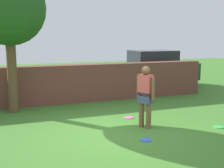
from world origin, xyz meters
The scene contains 8 objects.
ground_plane centered at (0.00, 0.00, 0.00)m, with size 40.00×40.00×0.00m, color #3D7528.
brick_wall centered at (-1.50, 3.79, 0.68)m, with size 13.19×0.50×1.36m, color brown.
tree centered at (-2.21, 3.09, 3.16)m, with size 2.24×2.24×4.32m.
person centered at (0.93, 0.18, 0.90)m, with size 0.36×0.49×1.62m.
car centered at (4.15, 5.74, 0.86)m, with size 4.20×1.93×1.72m.
frisbee_blue centered at (0.51, -0.69, 0.01)m, with size 0.27×0.27×0.02m, color blue.
frisbee_pink centered at (0.91, 1.17, 0.01)m, with size 0.27×0.27×0.02m, color pink.
frisbee_green centered at (2.74, -0.50, 0.01)m, with size 0.27×0.27×0.02m, color green.
Camera 1 is at (-2.50, -6.45, 2.36)m, focal length 47.07 mm.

